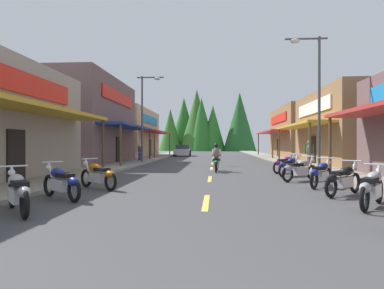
# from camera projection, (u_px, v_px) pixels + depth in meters

# --- Properties ---
(ground) EXTENTS (10.16, 84.98, 0.10)m
(ground) POSITION_uv_depth(u_px,v_px,m) (213.00, 163.00, 27.58)
(ground) COLOR #424244
(sidewalk_left) EXTENTS (2.42, 84.98, 0.12)m
(sidewalk_left) POSITION_uv_depth(u_px,v_px,m) (139.00, 161.00, 28.03)
(sidewalk_left) COLOR gray
(sidewalk_left) RESTS_ON ground
(sidewalk_right) EXTENTS (2.42, 84.98, 0.12)m
(sidewalk_right) POSITION_uv_depth(u_px,v_px,m) (288.00, 162.00, 27.13)
(sidewalk_right) COLOR gray
(sidewalk_right) RESTS_ON ground
(centerline_dashes) EXTENTS (0.16, 56.52, 0.01)m
(centerline_dashes) POSITION_uv_depth(u_px,v_px,m) (213.00, 161.00, 28.92)
(centerline_dashes) COLOR #E0C64C
(centerline_dashes) RESTS_ON ground
(storefront_left_middle) EXTENTS (7.99, 10.92, 6.69)m
(storefront_left_middle) POSITION_uv_depth(u_px,v_px,m) (81.00, 121.00, 26.21)
(storefront_left_middle) COLOR brown
(storefront_left_middle) RESTS_ON ground
(storefront_left_far) EXTENTS (9.98, 12.67, 5.56)m
(storefront_left_far) POSITION_uv_depth(u_px,v_px,m) (116.00, 133.00, 38.85)
(storefront_left_far) COLOR tan
(storefront_left_far) RESTS_ON ground
(storefront_right_middle) EXTENTS (10.69, 10.94, 5.41)m
(storefront_right_middle) POSITION_uv_depth(u_px,v_px,m) (375.00, 128.00, 23.86)
(storefront_right_middle) COLOR olive
(storefront_right_middle) RESTS_ON ground
(storefront_right_far) EXTENTS (8.46, 12.42, 5.65)m
(storefront_right_far) POSITION_uv_depth(u_px,v_px,m) (308.00, 133.00, 37.34)
(storefront_right_far) COLOR olive
(storefront_right_far) RESTS_ON ground
(streetlamp_left) EXTENTS (2.12, 0.30, 6.83)m
(streetlamp_left) POSITION_uv_depth(u_px,v_px,m) (146.00, 107.00, 25.53)
(streetlamp_left) COLOR #474C51
(streetlamp_left) RESTS_ON ground
(streetlamp_right) EXTENTS (2.12, 0.30, 6.97)m
(streetlamp_right) POSITION_uv_depth(u_px,v_px,m) (313.00, 86.00, 16.53)
(streetlamp_right) COLOR #474C51
(streetlamp_right) RESTS_ON ground
(motorcycle_parked_right_1) EXTENTS (1.35, 1.78, 1.04)m
(motorcycle_parked_right_1) POSITION_uv_depth(u_px,v_px,m) (372.00, 187.00, 7.89)
(motorcycle_parked_right_1) COLOR black
(motorcycle_parked_right_1) RESTS_ON ground
(motorcycle_parked_right_2) EXTENTS (1.62, 1.55, 1.04)m
(motorcycle_parked_right_2) POSITION_uv_depth(u_px,v_px,m) (343.00, 179.00, 9.76)
(motorcycle_parked_right_2) COLOR black
(motorcycle_parked_right_2) RESTS_ON ground
(motorcycle_parked_right_3) EXTENTS (1.33, 1.79, 1.04)m
(motorcycle_parked_right_3) POSITION_uv_depth(u_px,v_px,m) (321.00, 173.00, 11.64)
(motorcycle_parked_right_3) COLOR black
(motorcycle_parked_right_3) RESTS_ON ground
(motorcycle_parked_right_4) EXTENTS (1.79, 1.33, 1.04)m
(motorcycle_parked_right_4) POSITION_uv_depth(u_px,v_px,m) (300.00, 169.00, 13.51)
(motorcycle_parked_right_4) COLOR black
(motorcycle_parked_right_4) RESTS_ON ground
(motorcycle_parked_right_5) EXTENTS (1.44, 1.72, 1.04)m
(motorcycle_parked_right_5) POSITION_uv_depth(u_px,v_px,m) (290.00, 166.00, 15.60)
(motorcycle_parked_right_5) COLOR black
(motorcycle_parked_right_5) RESTS_ON ground
(motorcycle_parked_right_6) EXTENTS (1.62, 1.55, 1.04)m
(motorcycle_parked_right_6) POSITION_uv_depth(u_px,v_px,m) (285.00, 164.00, 17.21)
(motorcycle_parked_right_6) COLOR black
(motorcycle_parked_right_6) RESTS_ON ground
(motorcycle_parked_left_1) EXTENTS (1.50, 1.67, 1.04)m
(motorcycle_parked_left_1) POSITION_uv_depth(u_px,v_px,m) (18.00, 191.00, 7.24)
(motorcycle_parked_left_1) COLOR black
(motorcycle_parked_left_1) RESTS_ON ground
(motorcycle_parked_left_2) EXTENTS (1.73, 1.42, 1.04)m
(motorcycle_parked_left_2) POSITION_uv_depth(u_px,v_px,m) (61.00, 182.00, 9.04)
(motorcycle_parked_left_2) COLOR black
(motorcycle_parked_left_2) RESTS_ON ground
(motorcycle_parked_left_3) EXTENTS (1.76, 1.39, 1.04)m
(motorcycle_parked_left_3) POSITION_uv_depth(u_px,v_px,m) (98.00, 175.00, 11.09)
(motorcycle_parked_left_3) COLOR black
(motorcycle_parked_left_3) RESTS_ON ground
(rider_cruising_lead) EXTENTS (0.60, 2.14, 1.57)m
(rider_cruising_lead) POSITION_uv_depth(u_px,v_px,m) (216.00, 160.00, 18.02)
(rider_cruising_lead) COLOR black
(rider_cruising_lead) RESTS_ON ground
(pedestrian_waiting) EXTENTS (0.44, 0.44, 1.54)m
(pedestrian_waiting) POSITION_uv_depth(u_px,v_px,m) (140.00, 151.00, 27.88)
(pedestrian_waiting) COLOR #333F8C
(pedestrian_waiting) RESTS_ON ground
(pedestrian_strolling) EXTENTS (0.49, 0.42, 1.74)m
(pedestrian_strolling) POSITION_uv_depth(u_px,v_px,m) (309.00, 152.00, 19.69)
(pedestrian_strolling) COLOR #B2A599
(pedestrian_strolling) RESTS_ON ground
(parked_car_curbside) EXTENTS (2.26, 4.39, 1.40)m
(parked_car_curbside) POSITION_uv_depth(u_px,v_px,m) (183.00, 151.00, 41.09)
(parked_car_curbside) COLOR silver
(parked_car_curbside) RESTS_ON ground
(treeline_backdrop) EXTENTS (21.09, 11.91, 13.46)m
(treeline_backdrop) POSITION_uv_depth(u_px,v_px,m) (202.00, 124.00, 71.91)
(treeline_backdrop) COLOR #1F5723
(treeline_backdrop) RESTS_ON ground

